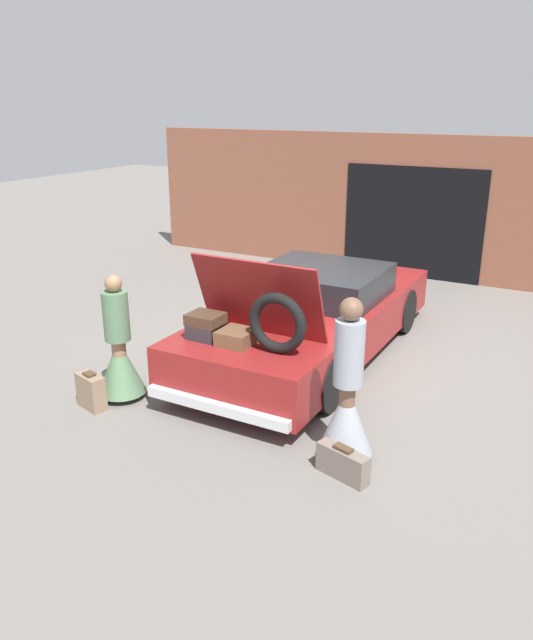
{
  "coord_description": "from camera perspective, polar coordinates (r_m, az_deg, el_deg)",
  "views": [
    {
      "loc": [
        3.38,
        -7.51,
        3.43
      ],
      "look_at": [
        0.0,
        -1.34,
        0.93
      ],
      "focal_mm": 35.0,
      "sensor_mm": 36.0,
      "label": 1
    }
  ],
  "objects": [
    {
      "name": "ground_plane",
      "position": [
        8.92,
        4.15,
        -3.09
      ],
      "size": [
        40.0,
        40.0,
        0.0
      ],
      "primitive_type": "plane",
      "color": "slate"
    },
    {
      "name": "garage_wall_back",
      "position": [
        12.9,
        13.36,
        9.95
      ],
      "size": [
        12.0,
        0.14,
        2.8
      ],
      "color": "brown",
      "rests_on": "ground_plane"
    },
    {
      "name": "car",
      "position": [
        8.72,
        4.23,
        0.33
      ],
      "size": [
        1.93,
        4.97,
        1.74
      ],
      "color": "maroon",
      "rests_on": "ground_plane"
    },
    {
      "name": "person_left",
      "position": [
        7.63,
        -13.3,
        -3.16
      ],
      "size": [
        0.58,
        0.58,
        1.54
      ],
      "rotation": [
        0.0,
        0.0,
        -1.37
      ],
      "color": "#997051",
      "rests_on": "ground_plane"
    },
    {
      "name": "person_right",
      "position": [
        6.19,
        7.35,
        -7.64
      ],
      "size": [
        0.55,
        0.55,
        1.71
      ],
      "rotation": [
        0.0,
        0.0,
        1.45
      ],
      "color": "brown",
      "rests_on": "ground_plane"
    },
    {
      "name": "suitcase_beside_left_person",
      "position": [
        7.6,
        -15.74,
        -6.3
      ],
      "size": [
        0.42,
        0.28,
        0.45
      ],
      "color": "#8C7259",
      "rests_on": "ground_plane"
    },
    {
      "name": "suitcase_beside_right_person",
      "position": [
        6.14,
        6.97,
        -12.88
      ],
      "size": [
        0.57,
        0.3,
        0.33
      ],
      "color": "#75665B",
      "rests_on": "ground_plane"
    }
  ]
}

